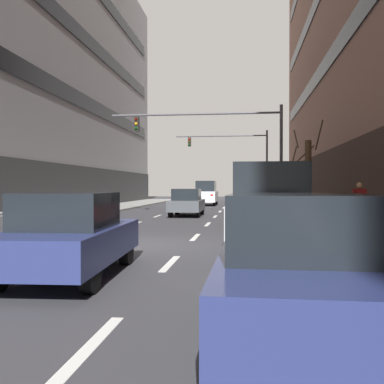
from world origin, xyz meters
The scene contains 30 objects.
ground_plane centered at (0.00, 0.00, 0.00)m, with size 120.00×120.00×0.00m, color #38383D.
sidewalk_right centered at (6.70, 0.00, 0.07)m, with size 3.54×80.00×0.14m, color gray.
lane_stripe_l1_s3 centered at (-1.64, -3.00, 0.00)m, with size 0.16×2.00×0.01m, color silver.
lane_stripe_l1_s4 centered at (-1.64, 2.00, 0.00)m, with size 0.16×2.00×0.01m, color silver.
lane_stripe_l1_s5 centered at (-1.64, 7.00, 0.00)m, with size 0.16×2.00×0.01m, color silver.
lane_stripe_l1_s6 centered at (-1.64, 12.00, 0.00)m, with size 0.16×2.00×0.01m, color silver.
lane_stripe_l1_s7 centered at (-1.64, 17.00, 0.00)m, with size 0.16×2.00×0.01m, color silver.
lane_stripe_l1_s8 centered at (-1.64, 22.00, 0.00)m, with size 0.16×2.00×0.01m, color silver.
lane_stripe_l1_s9 centered at (-1.64, 27.00, 0.00)m, with size 0.16×2.00×0.01m, color silver.
lane_stripe_l1_s10 centered at (-1.64, 32.00, 0.00)m, with size 0.16×2.00×0.01m, color silver.
lane_stripe_l2_s2 centered at (1.64, -8.00, 0.00)m, with size 0.16×2.00×0.01m, color silver.
lane_stripe_l2_s3 centered at (1.64, -3.00, 0.00)m, with size 0.16×2.00×0.01m, color silver.
lane_stripe_l2_s4 centered at (1.64, 2.00, 0.00)m, with size 0.16×2.00×0.01m, color silver.
lane_stripe_l2_s5 centered at (1.64, 7.00, 0.00)m, with size 0.16×2.00×0.01m, color silver.
lane_stripe_l2_s6 centered at (1.64, 12.00, 0.00)m, with size 0.16×2.00×0.01m, color silver.
lane_stripe_l2_s7 centered at (1.64, 17.00, 0.00)m, with size 0.16×2.00×0.01m, color silver.
lane_stripe_l2_s8 centered at (1.64, 22.00, 0.00)m, with size 0.16×2.00×0.01m, color silver.
lane_stripe_l2_s9 centered at (1.64, 27.00, 0.00)m, with size 0.16×2.00×0.01m, color silver.
lane_stripe_l2_s10 centered at (1.64, 32.00, 0.00)m, with size 0.16×2.00×0.01m, color silver.
car_driving_0 centered at (0.02, -4.60, 0.78)m, with size 1.96×4.29×1.58m.
car_driving_1 centered at (-0.09, 26.12, 1.08)m, with size 1.87×4.47×2.16m.
car_driving_2 centered at (0.01, 12.29, 0.77)m, with size 1.77×4.16×1.55m.
car_parked_0 centered at (3.88, -7.42, 0.79)m, with size 1.85×4.32×1.61m.
car_parked_1 centered at (3.88, -1.51, 1.11)m, with size 2.03×4.66×2.24m.
car_parked_2 centered at (3.88, 5.50, 0.79)m, with size 1.82×4.29×1.60m.
car_parked_3 centered at (3.88, 11.74, 0.79)m, with size 1.82×4.29×1.60m.
traffic_signal_0 centered at (2.20, 12.75, 4.50)m, with size 9.92×0.35×6.17m.
traffic_signal_1 centered at (2.82, 28.50, 4.77)m, with size 8.56×0.35×6.72m.
street_tree_1 centered at (6.33, 9.43, 2.16)m, with size 1.55×1.53×4.73m.
pedestrian_0 centered at (7.24, 3.35, 1.12)m, with size 0.51×0.28×1.69m.
Camera 1 is at (3.26, -12.47, 1.70)m, focal length 41.05 mm.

